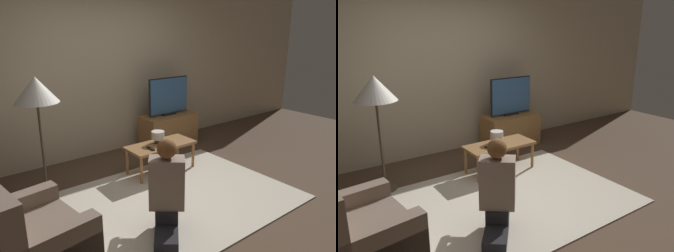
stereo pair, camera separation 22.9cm
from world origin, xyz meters
TOP-DOWN VIEW (x-y plane):
  - ground_plane at (0.00, 0.00)m, footprint 10.00×10.00m
  - wall_back at (0.00, 1.93)m, footprint 10.00×0.06m
  - rug at (0.00, 0.00)m, footprint 2.69×2.01m
  - tv_stand at (1.07, 1.51)m, footprint 0.94×0.46m
  - tv at (1.07, 1.51)m, footprint 0.77×0.08m
  - coffee_table at (0.33, 0.74)m, footprint 0.97×0.44m
  - floor_lamp at (-1.15, 1.06)m, footprint 0.49×0.49m
  - armchair at (-1.70, -0.29)m, footprint 0.82×0.93m
  - person_kneeling at (-0.47, -0.44)m, footprint 0.69×0.78m
  - table_lamp at (0.33, 0.79)m, footprint 0.18×0.18m
  - remote at (0.10, 0.65)m, footprint 0.04×0.15m

SIDE VIEW (x-z plane):
  - ground_plane at x=0.00m, z-range 0.00..0.00m
  - rug at x=0.00m, z-range 0.00..0.02m
  - tv_stand at x=1.07m, z-range 0.00..0.55m
  - armchair at x=-1.70m, z-range -0.15..0.75m
  - coffee_table at x=0.33m, z-range 0.16..0.57m
  - remote at x=0.10m, z-range 0.41..0.43m
  - person_kneeling at x=-0.47m, z-range 0.00..0.96m
  - table_lamp at x=0.33m, z-range 0.43..0.60m
  - tv at x=1.07m, z-range 0.55..1.18m
  - floor_lamp at x=-1.15m, z-range 0.52..1.95m
  - wall_back at x=0.00m, z-range 0.00..2.60m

